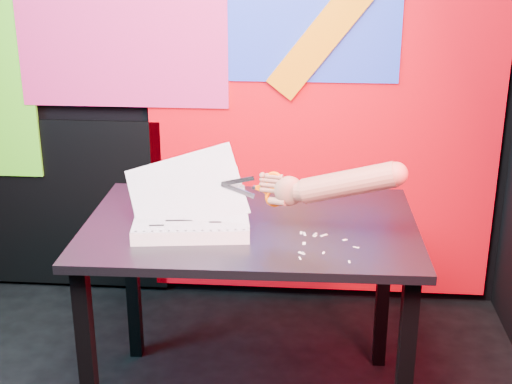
{
  "coord_description": "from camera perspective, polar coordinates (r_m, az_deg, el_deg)",
  "views": [
    {
      "loc": [
        0.61,
        -1.69,
        1.68
      ],
      "look_at": [
        0.42,
        0.56,
        0.87
      ],
      "focal_mm": 50.0,
      "sensor_mm": 36.0,
      "label": 1
    }
  ],
  "objects": [
    {
      "name": "scissors",
      "position": [
        2.34,
        1.11,
        0.24
      ],
      "size": [
        0.21,
        0.06,
        0.12
      ],
      "rotation": [
        0.0,
        0.0,
        -0.23
      ],
      "color": "silver",
      "rests_on": "printout_stack"
    },
    {
      "name": "hand_forearm",
      "position": [
        2.28,
        6.59,
        0.64
      ],
      "size": [
        0.46,
        0.15,
        0.18
      ],
      "rotation": [
        0.0,
        0.0,
        -0.23
      ],
      "color": "brown",
      "rests_on": "work_table"
    },
    {
      "name": "room",
      "position": [
        1.82,
        -14.96,
        8.66
      ],
      "size": [
        3.01,
        3.01,
        2.71
      ],
      "color": "black",
      "rests_on": "ground"
    },
    {
      "name": "paper_clippings",
      "position": [
        2.32,
        4.85,
        -4.0
      ],
      "size": [
        0.19,
        0.23,
        0.0
      ],
      "color": "beige",
      "rests_on": "work_table"
    },
    {
      "name": "backdrop",
      "position": [
        3.28,
        -5.03,
        6.9
      ],
      "size": [
        2.88,
        0.05,
        2.08
      ],
      "color": "red",
      "rests_on": "ground"
    },
    {
      "name": "work_table",
      "position": [
        2.5,
        -0.42,
        -4.5
      ],
      "size": [
        1.15,
        0.78,
        0.75
      ],
      "rotation": [
        0.0,
        0.0,
        0.02
      ],
      "color": "black",
      "rests_on": "ground"
    },
    {
      "name": "printout_stack",
      "position": [
        2.41,
        -5.18,
        -2.3
      ],
      "size": [
        0.45,
        0.33,
        0.29
      ],
      "rotation": [
        0.0,
        0.0,
        0.13
      ],
      "color": "white",
      "rests_on": "work_table"
    }
  ]
}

